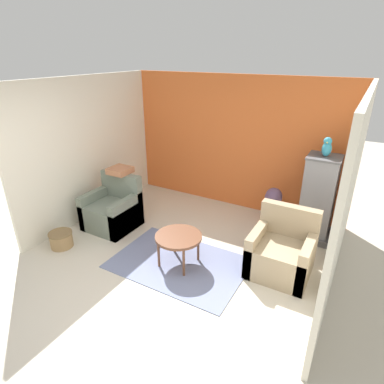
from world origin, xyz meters
The scene contains 13 objects.
ground_plane centered at (0.00, 0.00, 0.00)m, with size 20.00×20.00×0.00m, color beige.
wall_back_accent centered at (0.00, 3.22, 1.24)m, with size 4.27×0.06×2.47m.
wall_left centered at (-2.11, 1.60, 1.24)m, with size 0.06×3.19×2.47m.
wall_right centered at (2.11, 1.60, 1.24)m, with size 0.06×3.19×2.47m.
area_rug centered at (0.14, 0.97, 0.01)m, with size 1.89×1.28×0.01m.
coffee_table centered at (0.14, 0.97, 0.42)m, with size 0.66×0.66×0.47m.
armchair_left centered at (-1.43, 1.34, 0.30)m, with size 0.80×0.76×0.90m.
armchair_right centered at (1.45, 1.52, 0.30)m, with size 0.80×0.76×0.90m.
birdcage centered at (1.66, 2.71, 0.67)m, with size 0.59×0.59×1.39m.
parrot centered at (1.66, 2.72, 1.52)m, with size 0.14×0.25×0.30m.
potted_plant centered at (0.95, 2.78, 0.40)m, with size 0.31×0.28×0.69m.
wicker_basket centered at (-1.70, 0.44, 0.14)m, with size 0.36×0.36×0.25m.
throw_pillow centered at (-1.43, 1.62, 0.95)m, with size 0.35×0.35×0.10m.
Camera 1 is at (2.20, -2.28, 2.83)m, focal length 30.00 mm.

